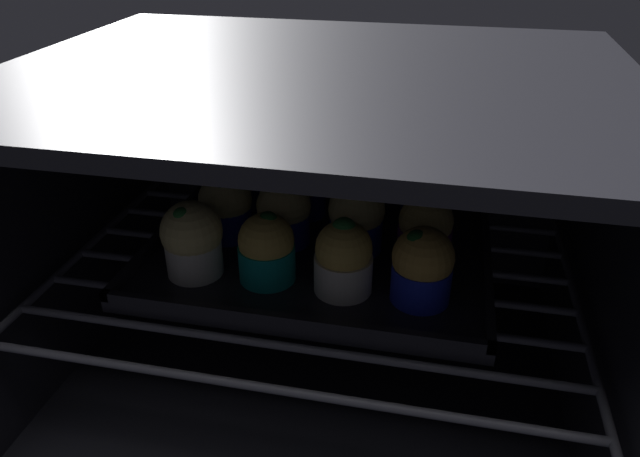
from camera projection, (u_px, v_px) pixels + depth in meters
The scene contains 15 objects.
oven_cavity at pixel (324, 222), 68.09cm from camera, with size 59.00×47.00×37.00cm.
oven_rack at pixel (316, 267), 66.11cm from camera, with size 54.80×42.00×0.80cm.
baking_tray at pixel (320, 250), 67.19cm from camera, with size 36.89×29.40×2.20cm.
muffin_row0_col0 at pixel (192, 239), 60.45cm from camera, with size 6.27×6.27×7.97cm.
muffin_row0_col1 at pixel (267, 249), 59.72cm from camera, with size 5.75×5.75×7.53cm.
muffin_row0_col2 at pixel (344, 258), 57.86cm from camera, with size 5.75×5.75×7.92cm.
muffin_row0_col3 at pixel (422, 266), 56.44cm from camera, with size 5.90×5.90×7.67cm.
muffin_row1_col0 at pixel (226, 207), 67.38cm from camera, with size 6.02×6.02×7.50cm.
muffin_row1_col1 at pixel (284, 213), 66.14cm from camera, with size 6.04×6.04×7.56cm.
muffin_row1_col2 at pixel (356, 217), 64.56cm from camera, with size 6.14×6.14×8.40cm.
muffin_row1_col3 at pixel (425, 229), 63.09cm from camera, with size 5.75×5.75×7.40cm.
muffin_row2_col0 at pixel (246, 181), 73.98cm from camera, with size 6.09×6.09×7.33cm.
muffin_row2_col1 at pixel (302, 187), 72.32cm from camera, with size 6.09×6.09×7.50cm.
muffin_row2_col2 at pixel (361, 190), 71.26cm from camera, with size 6.06×6.06×7.78cm.
muffin_row2_col3 at pixel (426, 197), 69.61cm from camera, with size 6.03×6.03×7.62cm.
Camera 1 is at (12.11, -32.38, 49.44)cm, focal length 33.73 mm.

